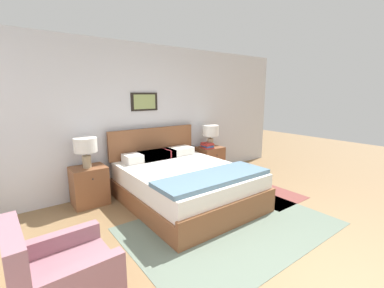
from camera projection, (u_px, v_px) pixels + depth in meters
The scene contains 14 objects.
ground_plane at pixel (289, 282), 2.41m from camera, with size 16.00×16.00×0.00m, color olive.
wall_back at pixel (137, 117), 4.66m from camera, with size 7.23×0.09×2.60m.
area_rug_main at pixel (232, 226), 3.40m from camera, with size 2.68×1.84×0.01m.
area_rug_bedside at pixel (256, 190), 4.68m from camera, with size 0.88×1.58×0.01m.
bed at pixel (184, 183), 4.13m from camera, with size 1.72×2.13×1.10m.
armchair at pixel (61, 286), 1.94m from camera, with size 0.73×0.67×0.86m.
nightstand_near_window at pixel (89, 186), 4.04m from camera, with size 0.52×0.45×0.61m.
nightstand_by_door at pixel (210, 161), 5.51m from camera, with size 0.52×0.45×0.61m.
table_lamp_near_window at pixel (86, 147), 3.89m from camera, with size 0.34×0.34×0.47m.
table_lamp_by_door at pixel (210, 132), 5.37m from camera, with size 0.34×0.34×0.47m.
book_thick_bottom at pixel (207, 147), 5.35m from camera, with size 0.25×0.30×0.03m.
book_hardcover_middle at pixel (207, 146), 5.34m from camera, with size 0.17×0.25×0.03m.
book_novel_upper at pixel (207, 145), 5.34m from camera, with size 0.23×0.23×0.03m.
book_slim_near_top at pixel (207, 143), 5.33m from camera, with size 0.22×0.25×0.03m.
Camera 1 is at (-2.00, -1.13, 1.74)m, focal length 24.00 mm.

